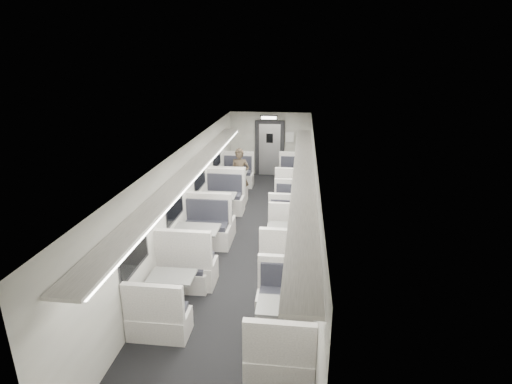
% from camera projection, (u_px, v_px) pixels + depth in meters
% --- Properties ---
extents(room, '(3.24, 12.24, 2.64)m').
position_uv_depth(room, '(249.00, 197.00, 9.45)').
color(room, black).
rests_on(room, ground).
extents(booth_left_a, '(1.10, 2.22, 1.19)m').
position_uv_depth(booth_left_a, '(234.00, 182.00, 13.24)').
color(booth_left_a, white).
rests_on(booth_left_a, room).
extents(booth_left_b, '(1.17, 2.36, 1.26)m').
position_uv_depth(booth_left_b, '(218.00, 209.00, 10.82)').
color(booth_left_b, white).
rests_on(booth_left_b, room).
extents(booth_left_c, '(1.17, 2.36, 1.26)m').
position_uv_depth(booth_left_c, '(197.00, 245.00, 8.75)').
color(booth_left_c, white).
rests_on(booth_left_c, room).
extents(booth_left_d, '(0.97, 1.97, 1.05)m').
position_uv_depth(booth_left_d, '(173.00, 292.00, 7.15)').
color(booth_left_d, white).
rests_on(booth_left_d, room).
extents(booth_right_a, '(1.12, 2.27, 1.22)m').
position_uv_depth(booth_right_a, '(294.00, 184.00, 13.03)').
color(booth_right_a, white).
rests_on(booth_right_a, room).
extents(booth_right_b, '(1.03, 2.09, 1.12)m').
position_uv_depth(booth_right_b, '(291.00, 217.00, 10.41)').
color(booth_right_b, white).
rests_on(booth_right_b, room).
extents(booth_right_c, '(1.11, 2.25, 1.21)m').
position_uv_depth(booth_right_c, '(289.00, 243.00, 8.89)').
color(booth_right_c, white).
rests_on(booth_right_c, room).
extents(booth_right_d, '(0.98, 1.99, 1.06)m').
position_uv_depth(booth_right_d, '(282.00, 323.00, 6.29)').
color(booth_right_d, white).
rests_on(booth_right_d, room).
extents(passenger, '(0.66, 0.48, 1.69)m').
position_uv_depth(passenger, '(240.00, 175.00, 12.39)').
color(passenger, black).
rests_on(passenger, room).
extents(window_a, '(0.02, 1.18, 0.84)m').
position_uv_depth(window_a, '(217.00, 155.00, 12.76)').
color(window_a, black).
rests_on(window_a, room).
extents(window_b, '(0.02, 1.18, 0.84)m').
position_uv_depth(window_b, '(200.00, 174.00, 10.70)').
color(window_b, black).
rests_on(window_b, room).
extents(window_c, '(0.02, 1.18, 0.84)m').
position_uv_depth(window_c, '(175.00, 203.00, 8.63)').
color(window_c, black).
rests_on(window_c, room).
extents(window_d, '(0.02, 1.18, 0.84)m').
position_uv_depth(window_d, '(134.00, 249.00, 6.56)').
color(window_d, black).
rests_on(window_d, room).
extents(luggage_rack_left, '(0.46, 10.40, 0.09)m').
position_uv_depth(luggage_rack_left, '(193.00, 169.00, 9.08)').
color(luggage_rack_left, white).
rests_on(luggage_rack_left, room).
extents(luggage_rack_right, '(0.46, 10.40, 0.09)m').
position_uv_depth(luggage_rack_right, '(303.00, 173.00, 8.80)').
color(luggage_rack_right, white).
rests_on(luggage_rack_right, room).
extents(vestibule_door, '(1.10, 0.13, 2.10)m').
position_uv_depth(vestibule_door, '(270.00, 149.00, 15.08)').
color(vestibule_door, black).
rests_on(vestibule_door, room).
extents(exit_sign, '(0.62, 0.12, 0.16)m').
position_uv_depth(exit_sign, '(269.00, 118.00, 14.22)').
color(exit_sign, black).
rests_on(exit_sign, room).
extents(wall_notice, '(0.32, 0.02, 0.40)m').
position_uv_depth(wall_notice, '(290.00, 137.00, 14.84)').
color(wall_notice, white).
rests_on(wall_notice, room).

